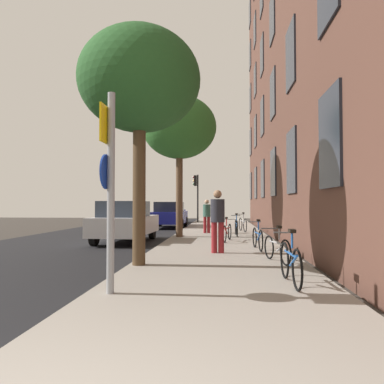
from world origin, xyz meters
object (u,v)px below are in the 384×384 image
object	(u,v)px
sign_post	(109,178)
car_1	(170,215)
bicycle_1	(277,248)
car_0	(125,221)
bicycle_2	(258,238)
bicycle_5	(243,224)
tree_near	(140,82)
bicycle_3	(227,232)
car_2	(172,212)
pedestrian_1	(207,214)
bicycle_4	(236,227)
traffic_light	(196,190)
pedestrian_0	(218,217)
tree_far	(179,128)
bicycle_0	(290,262)

from	to	relation	value
sign_post	car_1	size ratio (longest dim) A/B	0.78
bicycle_1	car_0	world-z (taller)	car_0
bicycle_2	bicycle_5	bearing A→B (deg)	90.38
tree_near	bicycle_3	distance (m)	7.04
bicycle_1	car_0	size ratio (longest dim) A/B	0.38
bicycle_1	car_1	bearing A→B (deg)	108.78
car_2	bicycle_1	bearing A→B (deg)	-74.56
bicycle_3	car_0	bearing A→B (deg)	175.55
car_0	bicycle_2	bearing A→B (deg)	-28.93
bicycle_1	pedestrian_1	bearing A→B (deg)	103.66
sign_post	bicycle_4	size ratio (longest dim) A/B	1.88
bicycle_1	car_0	distance (m)	7.26
bicycle_3	bicycle_5	world-z (taller)	bicycle_5
traffic_light	bicycle_4	bearing A→B (deg)	-77.02
bicycle_2	car_1	xyz separation A→B (m)	(-4.36, 11.10, 0.36)
sign_post	traffic_light	size ratio (longest dim) A/B	0.89
bicycle_4	pedestrian_0	xyz separation A→B (m)	(-0.76, -5.67, 0.65)
tree_near	bicycle_3	size ratio (longest dim) A/B	3.36
bicycle_3	pedestrian_0	world-z (taller)	pedestrian_0
bicycle_5	bicycle_1	bearing A→B (deg)	-88.33
sign_post	bicycle_3	bearing A→B (deg)	76.21
tree_far	bicycle_3	size ratio (longest dim) A/B	3.67
bicycle_1	car_1	world-z (taller)	car_1
traffic_light	bicycle_0	xyz separation A→B (m)	(3.14, -20.73, -2.08)
traffic_light	car_0	xyz separation A→B (m)	(-1.87, -13.22, -1.74)
sign_post	tree_near	size ratio (longest dim) A/B	0.58
bicycle_1	pedestrian_0	distance (m)	2.22
bicycle_5	car_2	world-z (taller)	car_2
bicycle_2	bicycle_4	world-z (taller)	bicycle_4
tree_near	pedestrian_1	distance (m)	9.81
sign_post	bicycle_3	distance (m)	8.46
bicycle_0	car_0	size ratio (longest dim) A/B	0.41
bicycle_2	pedestrian_0	distance (m)	1.64
sign_post	bicycle_5	world-z (taller)	sign_post
bicycle_2	bicycle_3	size ratio (longest dim) A/B	1.04
sign_post	traffic_light	xyz separation A→B (m)	(-0.14, 21.62, 0.64)
pedestrian_0	car_2	distance (m)	17.89
bicycle_3	bicycle_4	world-z (taller)	bicycle_4
bicycle_4	bicycle_3	bearing A→B (deg)	-100.30
traffic_light	bicycle_3	bearing A→B (deg)	-81.06
bicycle_0	pedestrian_1	xyz separation A→B (m)	(-1.94, 10.88, 0.53)
car_0	car_2	xyz separation A→B (m)	(-0.12, 13.91, -0.00)
traffic_light	pedestrian_0	world-z (taller)	traffic_light
bicycle_4	pedestrian_0	bearing A→B (deg)	-97.59
tree_near	bicycle_5	bearing A→B (deg)	73.83
bicycle_2	tree_far	bearing A→B (deg)	125.69
tree_near	bicycle_2	xyz separation A→B (m)	(3.02, 3.04, -3.92)
tree_far	bicycle_2	xyz separation A→B (m)	(2.92, -4.07, -4.31)
traffic_light	bicycle_4	world-z (taller)	traffic_light
bicycle_2	tree_near	bearing A→B (deg)	-134.76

